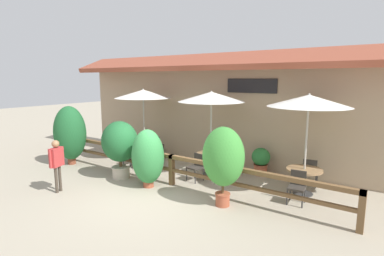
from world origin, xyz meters
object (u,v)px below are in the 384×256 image
object	(u,v)px
chair_near_streetside	(132,152)
potted_plant_corner_fern	(261,160)
patio_umbrella_near	(143,94)
dining_table_near	(145,145)
chair_near_wallside	(157,145)
potted_plant_broad_leaf	(148,157)
chair_middle_streetside	(196,166)
pedestrian	(57,159)
chair_middle_wallside	(223,156)
chair_far_streetside	(297,185)
chair_far_wallside	(310,171)
potted_plant_tall_tropical	(223,158)
patio_umbrella_middle	(211,97)
dining_table_middle	(211,158)
dining_table_far	(304,174)
potted_plant_small_flowering	(120,144)
potted_plant_entrance_palm	(70,133)
patio_umbrella_far	(309,101)

from	to	relation	value
chair_near_streetside	potted_plant_corner_fern	xyz separation A→B (m)	(4.51, 1.64, 0.03)
patio_umbrella_near	dining_table_near	size ratio (longest dim) A/B	2.90
chair_near_streetside	chair_near_wallside	size ratio (longest dim) A/B	1.00
chair_near_wallside	potted_plant_broad_leaf	bearing A→B (deg)	114.85
chair_middle_streetside	pedestrian	distance (m)	4.17
chair_middle_wallside	potted_plant_broad_leaf	bearing A→B (deg)	67.07
chair_far_streetside	potted_plant_broad_leaf	distance (m)	4.28
potted_plant_broad_leaf	potted_plant_corner_fern	world-z (taller)	potted_plant_broad_leaf
chair_far_streetside	pedestrian	xyz separation A→B (m)	(-5.89, -3.15, 0.50)
chair_far_wallside	potted_plant_tall_tropical	distance (m)	3.23
patio_umbrella_near	patio_umbrella_middle	distance (m)	3.16
chair_near_wallside	chair_middle_wallside	xyz separation A→B (m)	(3.23, -0.07, 0.00)
dining_table_middle	patio_umbrella_near	bearing A→B (deg)	178.66
chair_near_streetside	chair_far_streetside	size ratio (longest dim) A/B	1.00
patio_umbrella_middle	potted_plant_corner_fern	size ratio (longest dim) A/B	3.05
chair_middle_streetside	potted_plant_corner_fern	size ratio (longest dim) A/B	0.92
dining_table_near	potted_plant_broad_leaf	distance (m)	3.13
dining_table_far	dining_table_near	bearing A→B (deg)	179.38
potted_plant_small_flowering	potted_plant_entrance_palm	size ratio (longest dim) A/B	0.85
chair_middle_wallside	potted_plant_broad_leaf	xyz separation A→B (m)	(-0.97, -2.87, 0.44)
dining_table_middle	chair_middle_wallside	world-z (taller)	chair_middle_wallside
chair_near_wallside	chair_middle_wallside	distance (m)	3.23
dining_table_middle	potted_plant_broad_leaf	bearing A→B (deg)	-113.89
dining_table_near	potted_plant_tall_tropical	distance (m)	5.22
patio_umbrella_far	potted_plant_entrance_palm	distance (m)	8.49
potted_plant_small_flowering	chair_middle_streetside	bearing A→B (deg)	29.47
dining_table_far	pedestrian	size ratio (longest dim) A/B	0.64
chair_middle_wallside	potted_plant_tall_tropical	size ratio (longest dim) A/B	0.42
chair_middle_streetside	potted_plant_tall_tropical	xyz separation A→B (m)	(1.65, -1.22, 0.79)
patio_umbrella_far	chair_middle_wallside	bearing A→B (deg)	165.82
dining_table_far	chair_far_wallside	distance (m)	0.76
potted_plant_entrance_palm	potted_plant_tall_tropical	bearing A→B (deg)	-0.16
patio_umbrella_near	dining_table_middle	bearing A→B (deg)	-1.34
chair_far_streetside	chair_far_wallside	world-z (taller)	same
patio_umbrella_middle	potted_plant_corner_fern	bearing A→B (deg)	33.91
dining_table_middle	potted_plant_tall_tropical	size ratio (longest dim) A/B	0.48
chair_far_streetside	potted_plant_broad_leaf	world-z (taller)	potted_plant_broad_leaf
chair_near_wallside	dining_table_middle	size ratio (longest dim) A/B	0.87
potted_plant_broad_leaf	potted_plant_entrance_palm	bearing A→B (deg)	178.41
chair_middle_wallside	dining_table_near	bearing A→B (deg)	8.09
potted_plant_entrance_palm	dining_table_middle	bearing A→B (deg)	21.48
potted_plant_broad_leaf	chair_near_wallside	bearing A→B (deg)	127.60
chair_far_wallside	pedestrian	bearing A→B (deg)	32.04
chair_near_streetside	dining_table_near	bearing A→B (deg)	96.80
chair_near_streetside	dining_table_middle	bearing A→B (deg)	14.36
chair_near_streetside	patio_umbrella_far	size ratio (longest dim) A/B	0.30
patio_umbrella_near	chair_middle_streetside	xyz separation A→B (m)	(3.10, -0.85, -2.17)
pedestrian	potted_plant_corner_fern	bearing A→B (deg)	119.74
patio_umbrella_middle	potted_plant_tall_tropical	size ratio (longest dim) A/B	1.38
chair_far_streetside	potted_plant_corner_fern	xyz separation A→B (m)	(-1.69, 1.70, 0.03)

